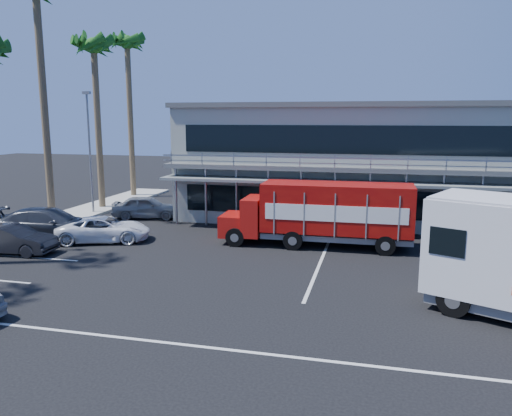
# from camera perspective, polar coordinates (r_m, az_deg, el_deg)

# --- Properties ---
(ground) EXTENTS (120.00, 120.00, 0.00)m
(ground) POSITION_cam_1_polar(r_m,az_deg,el_deg) (20.04, 0.56, -8.39)
(ground) COLOR black
(ground) RESTS_ON ground
(building) EXTENTS (22.40, 12.00, 7.30)m
(building) POSITION_cam_1_polar(r_m,az_deg,el_deg) (33.56, 11.50, 5.37)
(building) COLOR #9BA194
(building) RESTS_ON ground
(curb_strip) EXTENTS (3.00, 32.00, 0.16)m
(curb_strip) POSITION_cam_1_polar(r_m,az_deg,el_deg) (31.83, -24.02, -2.09)
(curb_strip) COLOR #A5A399
(curb_strip) RESTS_ON ground
(palm_d) EXTENTS (2.80, 2.80, 14.75)m
(palm_d) POSITION_cam_1_polar(r_m,az_deg,el_deg) (33.52, -23.79, 20.45)
(palm_d) COLOR brown
(palm_d) RESTS_ON ground
(palm_e) EXTENTS (2.80, 2.80, 12.25)m
(palm_e) POSITION_cam_1_polar(r_m,az_deg,el_deg) (37.02, -18.02, 16.25)
(palm_e) COLOR brown
(palm_e) RESTS_ON ground
(palm_f) EXTENTS (2.80, 2.80, 13.25)m
(palm_f) POSITION_cam_1_polar(r_m,az_deg,el_deg) (42.08, -14.48, 16.88)
(palm_f) COLOR brown
(palm_f) RESTS_ON ground
(light_pole_far) EXTENTS (0.50, 0.25, 8.09)m
(light_pole_far) POSITION_cam_1_polar(r_m,az_deg,el_deg) (34.88, -18.48, 6.62)
(light_pole_far) COLOR gray
(light_pole_far) RESTS_ON ground
(red_truck) EXTENTS (9.58, 2.44, 3.21)m
(red_truck) POSITION_cam_1_polar(r_m,az_deg,el_deg) (25.13, 7.68, -0.48)
(red_truck) COLOR #AC120D
(red_truck) RESTS_ON ground
(parked_car_b) EXTENTS (4.28, 1.75, 1.38)m
(parked_car_b) POSITION_cam_1_polar(r_m,az_deg,el_deg) (26.53, -26.13, -3.25)
(parked_car_b) COLOR black
(parked_car_b) RESTS_ON ground
(parked_car_c) EXTENTS (5.19, 3.68, 1.31)m
(parked_car_c) POSITION_cam_1_polar(r_m,az_deg,el_deg) (27.35, -16.99, -2.32)
(parked_car_c) COLOR white
(parked_car_c) RESTS_ON ground
(parked_car_d) EXTENTS (6.24, 3.60, 1.70)m
(parked_car_d) POSITION_cam_1_polar(r_m,az_deg,el_deg) (28.63, -22.60, -1.72)
(parked_car_d) COLOR #2A2E38
(parked_car_d) RESTS_ON ground
(parked_car_e) EXTENTS (4.61, 2.73, 1.47)m
(parked_car_e) POSITION_cam_1_polar(r_m,az_deg,el_deg) (32.92, -12.41, 0.11)
(parked_car_e) COLOR gray
(parked_car_e) RESTS_ON ground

